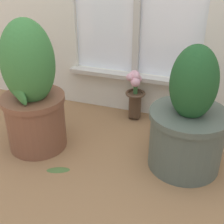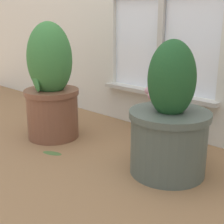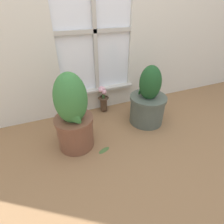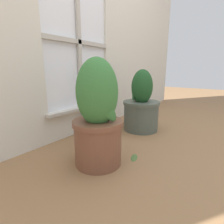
% 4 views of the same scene
% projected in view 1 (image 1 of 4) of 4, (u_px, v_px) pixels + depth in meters
% --- Properties ---
extents(ground_plane, '(10.00, 10.00, 0.00)m').
position_uv_depth(ground_plane, '(95.00, 176.00, 1.43)').
color(ground_plane, olive).
extents(potted_plant_left, '(0.31, 0.31, 0.66)m').
position_uv_depth(potted_plant_left, '(32.00, 93.00, 1.50)').
color(potted_plant_left, brown).
rests_on(potted_plant_left, ground_plane).
extents(potted_plant_right, '(0.35, 0.35, 0.59)m').
position_uv_depth(potted_plant_right, '(188.00, 123.00, 1.39)').
color(potted_plant_right, '#4C564C').
rests_on(potted_plant_right, ground_plane).
extents(flower_vase, '(0.12, 0.12, 0.30)m').
position_uv_depth(flower_vase, '(135.00, 93.00, 1.81)').
color(flower_vase, '#473323').
rests_on(flower_vase, ground_plane).
extents(fallen_leaf, '(0.12, 0.08, 0.01)m').
position_uv_depth(fallen_leaf, '(58.00, 169.00, 1.47)').
color(fallen_leaf, '#476633').
rests_on(fallen_leaf, ground_plane).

